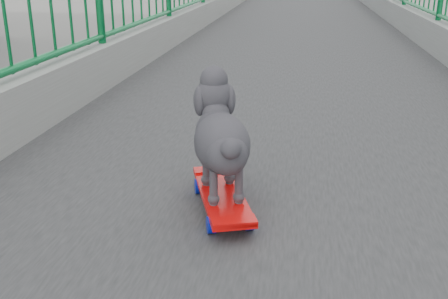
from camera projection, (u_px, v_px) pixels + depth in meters
The scene contains 4 objects.
railing at pixel (294, 60), 3.67m from camera, with size 3.00×24.00×1.42m.
skateboard at pixel (222, 197), 1.92m from camera, with size 0.30×0.53×0.07m.
poodle at pixel (221, 136), 1.86m from camera, with size 0.28×0.46×0.40m.
car_5 at pixel (144, 152), 20.85m from camera, with size 1.48×4.25×1.40m, color #99999E.
Camera 1 is at (0.05, -3.70, 7.87)m, focal length 42.00 mm.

